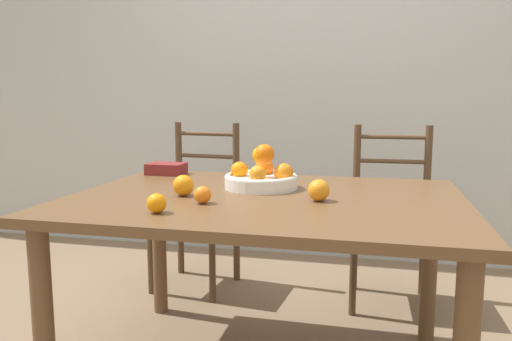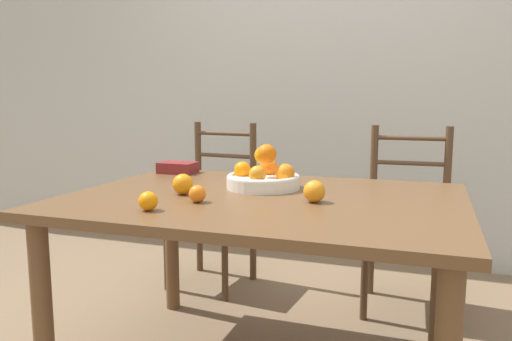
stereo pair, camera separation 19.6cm
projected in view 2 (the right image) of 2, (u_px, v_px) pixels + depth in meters
The scene contains 10 objects.
wall_back at pixel (340, 68), 3.32m from camera, with size 8.00×0.06×2.60m.
dining_table at pixel (263, 219), 1.91m from camera, with size 1.47×1.08×0.73m.
fruit_bowl at pixel (264, 176), 2.05m from camera, with size 0.30×0.30×0.18m.
orange_loose_0 at pixel (148, 201), 1.64m from camera, with size 0.06×0.06×0.06m.
orange_loose_1 at pixel (314, 191), 1.78m from camera, with size 0.08×0.08×0.08m.
orange_loose_2 at pixel (197, 194), 1.78m from camera, with size 0.06×0.06×0.06m.
orange_loose_3 at pixel (183, 184), 1.92m from camera, with size 0.08×0.08×0.08m.
chair_left at pixel (214, 205), 2.95m from camera, with size 0.46×0.44×0.96m.
chair_right at pixel (407, 220), 2.59m from camera, with size 0.43×0.41×0.96m.
book_stack at pixel (178, 168), 2.47m from camera, with size 0.18×0.13×0.05m.
Camera 2 is at (0.59, -1.77, 1.10)m, focal length 35.00 mm.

